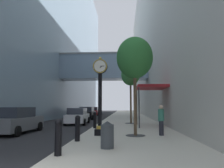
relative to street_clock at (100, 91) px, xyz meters
The scene contains 18 objects.
ground_plane 19.92m from the street_clock, 93.27° to the left, with size 110.00×110.00×0.00m, color #262628.
sidewalk_right 22.93m from the street_clock, 85.34° to the left, with size 5.96×80.00×0.14m, color beige.
building_block_left 29.66m from the street_clock, 118.87° to the left, with size 22.21×80.00×34.25m.
building_block_right 27.38m from the street_clock, 67.67° to the left, with size 9.00×80.00×29.49m.
street_clock is the anchor object (origin of this frame).
bollard_nearest 5.44m from the street_clock, 99.20° to the right, with size 0.25×0.25×1.21m.
bollard_second 2.93m from the street_clock, 111.16° to the right, with size 0.25×0.25×1.21m.
bollard_fourth 4.27m from the street_clock, 102.26° to the left, with size 0.25×0.25×1.21m.
bollard_fifth 7.00m from the street_clock, 96.96° to the left, with size 0.25×0.25×1.21m.
street_tree_near 2.78m from the street_clock, ahead, with size 2.10×2.10×5.65m.
street_tree_mid_near 8.80m from the street_clock, 76.36° to the left, with size 1.81×1.81×5.71m.
trash_bin 4.26m from the street_clock, 78.95° to the right, with size 0.53×0.53×1.05m.
pedestrian_walking 3.82m from the street_clock, ahead, with size 0.47×0.47×1.72m.
storefront_awning 6.75m from the street_clock, 57.70° to the left, with size 2.40×3.60×3.30m.
car_grey_near 6.21m from the street_clock, 164.68° to the left, with size 2.12×4.63×1.71m.
car_red_mid 28.69m from the street_clock, 98.96° to the left, with size 2.11×4.44×1.61m.
car_black_far 17.18m from the street_clock, 102.46° to the left, with size 2.07×4.05×1.68m.
car_white_trailing 9.49m from the street_clock, 110.30° to the left, with size 2.10×4.37×1.60m.
Camera 1 is at (2.54, -4.92, 1.79)m, focal length 34.09 mm.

